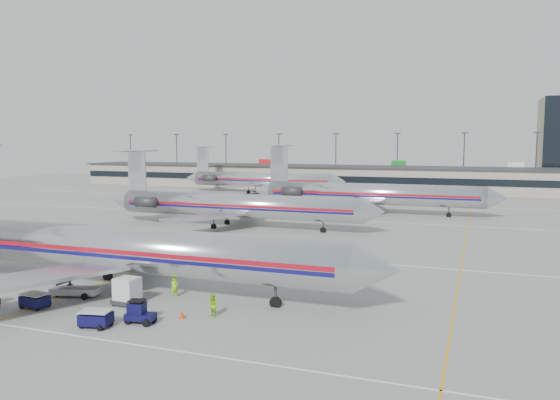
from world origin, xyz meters
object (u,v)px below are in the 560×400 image
at_px(jet_second_row, 232,205).
at_px(belt_loader, 76,289).
at_px(uld_container, 127,291).
at_px(jet_foreground, 108,247).

height_order(jet_second_row, belt_loader, jet_second_row).
xyz_separation_m(uld_container, belt_loader, (-5.29, 0.44, -0.43)).
bearing_deg(belt_loader, jet_foreground, 55.12).
bearing_deg(uld_container, jet_second_row, 106.61).
bearing_deg(jet_foreground, jet_second_row, 97.77).
bearing_deg(jet_second_row, belt_loader, -84.32).
bearing_deg(belt_loader, uld_container, -20.85).
height_order(uld_container, belt_loader, belt_loader).
bearing_deg(jet_foreground, uld_container, -38.05).
relative_size(jet_foreground, belt_loader, 10.27).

